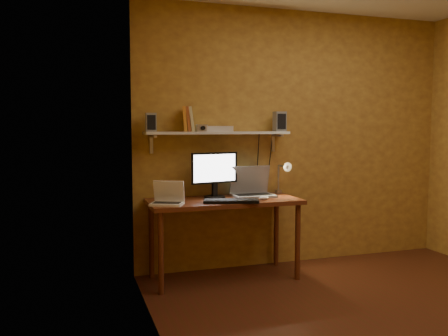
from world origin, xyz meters
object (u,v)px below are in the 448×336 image
object	(u,v)px
desk	(224,208)
desk_lamp	(283,173)
netbook	(168,198)
speaker_right	(280,121)
router	(216,129)
keyboard	(231,201)
shelf_camera	(202,128)
speaker_left	(151,122)
monitor	(215,172)
mouse	(264,198)
laptop	(252,188)
wall_shelf	(218,133)

from	to	relation	value
desk	desk_lamp	xyz separation A→B (m)	(0.66, 0.13, 0.29)
netbook	speaker_right	xyz separation A→B (m)	(1.19, 0.31, 0.67)
router	desk_lamp	bearing A→B (deg)	-6.03
keyboard	shelf_camera	distance (m)	0.74
speaker_right	router	bearing A→B (deg)	-178.52
speaker_left	shelf_camera	world-z (taller)	speaker_left
monitor	router	xyz separation A→B (m)	(0.03, 0.07, 0.41)
keyboard	desk_lamp	distance (m)	0.76
mouse	desk_lamp	bearing A→B (deg)	20.96
desk_lamp	speaker_left	xyz separation A→B (m)	(-1.30, 0.06, 0.50)
router	desk	bearing A→B (deg)	-83.97
speaker_right	router	distance (m)	0.66
desk_lamp	router	distance (m)	0.82
speaker_left	laptop	bearing A→B (deg)	-1.39
shelf_camera	monitor	bearing A→B (deg)	3.57
router	netbook	bearing A→B (deg)	-148.76
monitor	netbook	size ratio (longest dim) A/B	1.44
desk_lamp	wall_shelf	bearing A→B (deg)	174.12
laptop	wall_shelf	bearing A→B (deg)	169.03
wall_shelf	desk_lamp	distance (m)	0.77
speaker_left	desk	bearing A→B (deg)	-14.04
monitor	speaker_right	xyz separation A→B (m)	(0.69, 0.06, 0.48)
laptop	desk_lamp	xyz separation A→B (m)	(0.34, 0.00, 0.13)
wall_shelf	netbook	size ratio (longest dim) A/B	4.28
desk_lamp	speaker_right	bearing A→B (deg)	108.58
mouse	desk_lamp	size ratio (longest dim) A/B	0.27
monitor	shelf_camera	world-z (taller)	shelf_camera
speaker_right	shelf_camera	distance (m)	0.82
laptop	desk	bearing A→B (deg)	-157.70
monitor	mouse	world-z (taller)	monitor
keyboard	speaker_right	xyz separation A→B (m)	(0.64, 0.38, 0.71)
keyboard	mouse	size ratio (longest dim) A/B	4.86
monitor	shelf_camera	xyz separation A→B (m)	(-0.12, -0.01, 0.42)
wall_shelf	netbook	xyz separation A→B (m)	(-0.55, -0.32, -0.55)
speaker_left	shelf_camera	size ratio (longest dim) A/B	1.47
wall_shelf	monitor	world-z (taller)	wall_shelf
keyboard	monitor	bearing A→B (deg)	116.37
netbook	keyboard	size ratio (longest dim) A/B	0.67
mouse	router	bearing A→B (deg)	118.25
monitor	mouse	xyz separation A→B (m)	(0.39, -0.27, -0.22)
keyboard	mouse	world-z (taller)	mouse
wall_shelf	speaker_right	xyz separation A→B (m)	(0.64, -0.01, 0.11)
wall_shelf	shelf_camera	distance (m)	0.20
shelf_camera	router	distance (m)	0.17
router	monitor	bearing A→B (deg)	-113.67
netbook	shelf_camera	size ratio (longest dim) A/B	2.82
desk	shelf_camera	bearing A→B (deg)	145.52
monitor	speaker_left	xyz separation A→B (m)	(-0.59, 0.06, 0.47)
keyboard	mouse	bearing A→B (deg)	26.40
keyboard	speaker_left	xyz separation A→B (m)	(-0.64, 0.38, 0.70)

